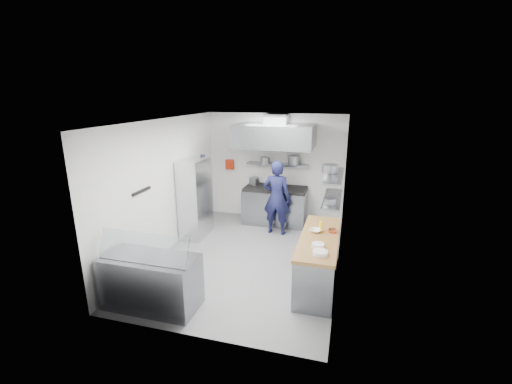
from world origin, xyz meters
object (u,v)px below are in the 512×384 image
(wire_rack, at_px, (195,198))
(display_case, at_px, (151,282))
(gas_range, at_px, (275,206))
(chef, at_px, (277,198))

(wire_rack, height_order, display_case, wire_rack)
(wire_rack, relative_size, display_case, 1.23)
(display_case, bearing_deg, wire_rack, 100.70)
(gas_range, distance_m, display_case, 4.25)
(chef, height_order, display_case, chef)
(chef, bearing_deg, display_case, 71.51)
(chef, distance_m, display_case, 3.69)
(chef, relative_size, display_case, 1.20)
(gas_range, height_order, chef, chef)
(chef, relative_size, wire_rack, 0.97)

